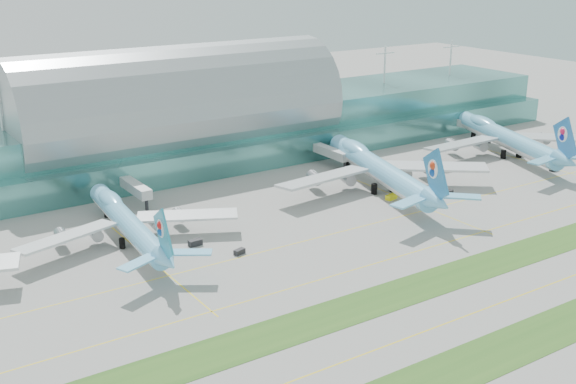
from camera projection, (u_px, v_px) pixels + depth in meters
ground at (420, 292)px, 165.84m from camera, size 700.00×700.00×0.00m
terminal at (177, 125)px, 263.25m from camera, size 340.00×69.10×36.00m
grass_strip_near at (518, 344)px, 143.68m from camera, size 420.00×12.00×0.08m
grass_strip_far at (414, 289)px, 167.41m from camera, size 420.00×12.00×0.08m
taxiline_b at (465, 316)px, 154.77m from camera, size 420.00×0.35×0.01m
taxiline_c at (370, 265)px, 180.08m from camera, size 420.00×0.35×0.01m
taxiline_d at (318, 238)px, 197.49m from camera, size 420.00×0.35×0.01m
airliner_b at (127, 221)px, 193.21m from camera, size 60.75×69.22×19.04m
airliner_c at (378, 167)px, 236.54m from camera, size 71.81×83.05×23.26m
airliner_d at (506, 137)px, 276.39m from camera, size 68.64×79.89×22.76m
gse_c at (195, 243)px, 191.89m from camera, size 3.68×1.89×1.63m
gse_d at (239, 252)px, 186.49m from camera, size 3.39×2.29×1.35m
gse_e at (391, 197)px, 227.84m from camera, size 4.21×2.77×1.53m
gse_f at (448, 192)px, 232.87m from camera, size 3.69×1.93×1.28m
gse_g at (554, 169)px, 257.56m from camera, size 3.04×1.86×1.39m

